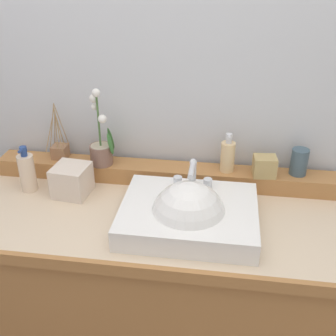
{
  "coord_description": "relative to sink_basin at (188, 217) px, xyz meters",
  "views": [
    {
      "loc": [
        0.23,
        -1.24,
        1.76
      ],
      "look_at": [
        0.05,
        -0.02,
        1.09
      ],
      "focal_mm": 44.59,
      "sensor_mm": 36.0,
      "label": 1
    }
  ],
  "objects": [
    {
      "name": "vanity_cabinet",
      "position": [
        -0.13,
        0.07,
        -0.48
      ],
      "size": [
        1.47,
        0.6,
        0.89
      ],
      "color": "#AE733F",
      "rests_on": "ground"
    },
    {
      "name": "back_ledge",
      "position": [
        -0.13,
        0.3,
        -0.0
      ],
      "size": [
        1.39,
        0.11,
        0.07
      ],
      "primitive_type": "cube",
      "color": "#AE733F",
      "rests_on": "vanity_cabinet"
    },
    {
      "name": "trinket_box",
      "position": [
        0.26,
        0.27,
        0.07
      ],
      "size": [
        0.09,
        0.08,
        0.08
      ],
      "primitive_type": "cube",
      "rotation": [
        0.0,
        0.0,
        0.09
      ],
      "color": "tan",
      "rests_on": "back_ledge"
    },
    {
      "name": "lotion_bottle",
      "position": [
        -0.65,
        0.15,
        0.04
      ],
      "size": [
        0.06,
        0.07,
        0.19
      ],
      "color": "beige",
      "rests_on": "vanity_cabinet"
    },
    {
      "name": "tissue_box",
      "position": [
        -0.47,
        0.15,
        0.02
      ],
      "size": [
        0.14,
        0.14,
        0.12
      ],
      "primitive_type": "cube",
      "rotation": [
        0.0,
        0.0,
        -0.1
      ],
      "color": "beige",
      "rests_on": "vanity_cabinet"
    },
    {
      "name": "potted_plant",
      "position": [
        -0.38,
        0.28,
        0.11
      ],
      "size": [
        0.11,
        0.1,
        0.32
      ],
      "color": "brown",
      "rests_on": "back_ledge"
    },
    {
      "name": "reed_diffuser",
      "position": [
        -0.57,
        0.31,
        0.07
      ],
      "size": [
        0.07,
        0.09,
        0.24
      ],
      "color": "#996B4A",
      "rests_on": "back_ledge"
    },
    {
      "name": "wall_back",
      "position": [
        -0.13,
        0.47,
        0.35
      ],
      "size": [
        3.08,
        0.2,
        2.55
      ],
      "primitive_type": "cube",
      "color": "silver",
      "rests_on": "ground"
    },
    {
      "name": "sink_basin",
      "position": [
        0.0,
        0.0,
        0.0
      ],
      "size": [
        0.47,
        0.37,
        0.28
      ],
      "color": "white",
      "rests_on": "vanity_cabinet"
    },
    {
      "name": "tumbler_cup",
      "position": [
        0.4,
        0.31,
        0.08
      ],
      "size": [
        0.07,
        0.07,
        0.11
      ],
      "primitive_type": "cylinder",
      "color": "#405562",
      "rests_on": "back_ledge"
    },
    {
      "name": "soap_dispenser",
      "position": [
        0.12,
        0.29,
        0.1
      ],
      "size": [
        0.06,
        0.06,
        0.16
      ],
      "color": "#E4C189",
      "rests_on": "back_ledge"
    }
  ]
}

